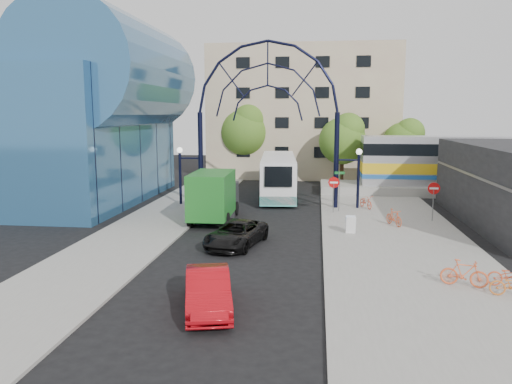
# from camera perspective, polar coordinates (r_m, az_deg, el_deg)

# --- Properties ---
(ground) EXTENTS (120.00, 120.00, 0.00)m
(ground) POSITION_cam_1_polar(r_m,az_deg,el_deg) (23.63, -2.13, -8.02)
(ground) COLOR black
(ground) RESTS_ON ground
(sidewalk_east) EXTENTS (8.00, 56.00, 0.12)m
(sidewalk_east) POSITION_cam_1_polar(r_m,az_deg,el_deg) (27.54, 16.01, -5.78)
(sidewalk_east) COLOR gray
(sidewalk_east) RESTS_ON ground
(plaza_west) EXTENTS (5.00, 50.00, 0.12)m
(plaza_west) POSITION_cam_1_polar(r_m,az_deg,el_deg) (30.83, -12.37, -4.07)
(plaza_west) COLOR gray
(plaza_west) RESTS_ON ground
(gateway_arch) EXTENTS (13.64, 0.44, 12.10)m
(gateway_arch) POSITION_cam_1_polar(r_m,az_deg,el_deg) (36.53, 1.34, 11.55)
(gateway_arch) COLOR black
(gateway_arch) RESTS_ON ground
(stop_sign) EXTENTS (0.80, 0.07, 2.50)m
(stop_sign) POSITION_cam_1_polar(r_m,az_deg,el_deg) (34.68, 8.88, 0.71)
(stop_sign) COLOR slate
(stop_sign) RESTS_ON sidewalk_east
(do_not_enter_sign) EXTENTS (0.76, 0.07, 2.48)m
(do_not_enter_sign) POSITION_cam_1_polar(r_m,az_deg,el_deg) (33.51, 19.65, -0.02)
(do_not_enter_sign) COLOR slate
(do_not_enter_sign) RESTS_ON sidewalk_east
(street_name_sign) EXTENTS (0.70, 0.70, 2.80)m
(street_name_sign) POSITION_cam_1_polar(r_m,az_deg,el_deg) (35.27, 9.51, 1.06)
(street_name_sign) COLOR slate
(street_name_sign) RESTS_ON sidewalk_east
(sandwich_board) EXTENTS (0.55, 0.61, 0.99)m
(sandwich_board) POSITION_cam_1_polar(r_m,az_deg,el_deg) (29.02, 10.78, -3.45)
(sandwich_board) COLOR white
(sandwich_board) RESTS_ON sidewalk_east
(transit_hall) EXTENTS (16.50, 18.00, 14.50)m
(transit_hall) POSITION_cam_1_polar(r_m,az_deg,el_deg) (41.84, -20.10, 8.13)
(transit_hall) COLOR #2C5C88
(transit_hall) RESTS_ON ground
(apartment_block) EXTENTS (20.00, 12.10, 14.00)m
(apartment_block) POSITION_cam_1_polar(r_m,az_deg,el_deg) (57.31, 5.45, 9.00)
(apartment_block) COLOR tan
(apartment_block) RESTS_ON ground
(train_platform) EXTENTS (32.00, 5.00, 0.80)m
(train_platform) POSITION_cam_1_polar(r_m,az_deg,el_deg) (47.69, 27.01, 0.13)
(train_platform) COLOR gray
(train_platform) RESTS_ON ground
(train_car) EXTENTS (25.10, 3.05, 4.20)m
(train_car) POSITION_cam_1_polar(r_m,az_deg,el_deg) (47.42, 27.22, 3.12)
(train_car) COLOR #B7B7BC
(train_car) RESTS_ON train_platform
(tree_north_a) EXTENTS (4.48, 4.48, 7.00)m
(tree_north_a) POSITION_cam_1_polar(r_m,az_deg,el_deg) (48.36, 10.02, 6.09)
(tree_north_a) COLOR #382314
(tree_north_a) RESTS_ON ground
(tree_north_b) EXTENTS (5.12, 5.12, 8.00)m
(tree_north_b) POSITION_cam_1_polar(r_m,az_deg,el_deg) (52.80, -1.18, 7.17)
(tree_north_b) COLOR #382314
(tree_north_b) RESTS_ON ground
(tree_north_c) EXTENTS (4.16, 4.16, 6.50)m
(tree_north_c) POSITION_cam_1_polar(r_m,az_deg,el_deg) (51.03, 16.67, 5.62)
(tree_north_c) COLOR #382314
(tree_north_c) RESTS_ON ground
(city_bus) EXTENTS (3.67, 12.44, 3.37)m
(city_bus) POSITION_cam_1_polar(r_m,az_deg,el_deg) (42.07, 2.56, 1.92)
(city_bus) COLOR white
(city_bus) RESTS_ON ground
(green_truck) EXTENTS (2.61, 6.50, 3.26)m
(green_truck) POSITION_cam_1_polar(r_m,az_deg,el_deg) (32.38, -4.78, -0.45)
(green_truck) COLOR black
(green_truck) RESTS_ON ground
(black_suv) EXTENTS (3.22, 5.15, 1.33)m
(black_suv) POSITION_cam_1_polar(r_m,az_deg,el_deg) (26.24, -2.26, -4.79)
(black_suv) COLOR black
(black_suv) RESTS_ON ground
(red_sedan) EXTENTS (2.53, 4.61, 1.44)m
(red_sedan) POSITION_cam_1_polar(r_m,az_deg,el_deg) (18.01, -5.51, -11.13)
(red_sedan) COLOR #B10A13
(red_sedan) RESTS_ON ground
(bike_near_a) EXTENTS (1.23, 1.85, 0.92)m
(bike_near_a) POSITION_cam_1_polar(r_m,az_deg,el_deg) (37.03, 12.45, -1.09)
(bike_near_a) COLOR #E54E2D
(bike_near_a) RESTS_ON sidewalk_east
(bike_near_b) EXTENTS (1.13, 1.72, 1.01)m
(bike_near_b) POSITION_cam_1_polar(r_m,az_deg,el_deg) (31.64, 15.49, -2.82)
(bike_near_b) COLOR #EA5B2E
(bike_near_b) RESTS_ON sidewalk_east
(bike_far_b) EXTENTS (1.87, 1.00, 1.08)m
(bike_far_b) POSITION_cam_1_polar(r_m,az_deg,el_deg) (21.56, 22.70, -8.56)
(bike_far_b) COLOR #E55B2D
(bike_far_b) RESTS_ON sidewalk_east
(bike_far_c) EXTENTS (1.81, 0.85, 0.91)m
(bike_far_c) POSITION_cam_1_polar(r_m,az_deg,el_deg) (22.32, 27.10, -8.50)
(bike_far_c) COLOR #CB4C28
(bike_far_c) RESTS_ON sidewalk_east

